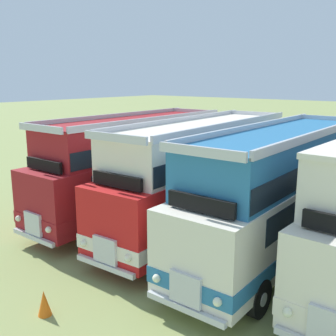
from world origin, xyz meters
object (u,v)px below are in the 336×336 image
(bus_second_in_row, at_px, (203,173))
(bus_third_in_row, at_px, (282,189))
(cone_mid_row, at_px, (44,303))
(bus_first_in_row, at_px, (136,164))

(bus_second_in_row, height_order, bus_third_in_row, same)
(bus_second_in_row, bearing_deg, cone_mid_row, -88.07)
(cone_mid_row, bearing_deg, bus_second_in_row, 91.93)
(bus_first_in_row, bearing_deg, cone_mid_row, -63.59)
(bus_first_in_row, relative_size, bus_second_in_row, 0.95)
(bus_second_in_row, xyz_separation_m, bus_third_in_row, (3.40, -0.21, 0.00))
(bus_first_in_row, distance_m, bus_second_in_row, 3.41)
(bus_third_in_row, distance_m, cone_mid_row, 8.36)
(bus_first_in_row, relative_size, bus_third_in_row, 0.94)
(bus_first_in_row, xyz_separation_m, cone_mid_row, (3.65, -7.36, -2.01))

